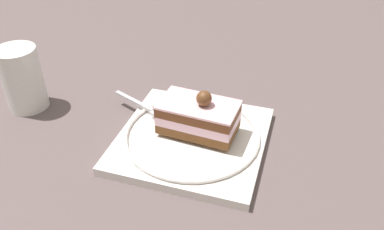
{
  "coord_description": "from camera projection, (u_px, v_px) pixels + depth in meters",
  "views": [
    {
      "loc": [
        0.43,
        0.14,
        0.36
      ],
      "look_at": [
        0.02,
        0.0,
        0.05
      ],
      "focal_mm": 36.97,
      "sensor_mm": 36.0,
      "label": 1
    }
  ],
  "objects": [
    {
      "name": "dessert_plate",
      "position": [
        192.0,
        138.0,
        0.55
      ],
      "size": [
        0.21,
        0.21,
        0.02
      ],
      "color": "white",
      "rests_on": "ground_plane"
    },
    {
      "name": "ground_plane",
      "position": [
        197.0,
        134.0,
        0.57
      ],
      "size": [
        2.4,
        2.4,
        0.0
      ],
      "primitive_type": "plane",
      "color": "#5A4C4C"
    },
    {
      "name": "fork",
      "position": [
        146.0,
        108.0,
        0.59
      ],
      "size": [
        0.05,
        0.12,
        0.0
      ],
      "color": "silver",
      "rests_on": "dessert_plate"
    },
    {
      "name": "drink_glass_far",
      "position": [
        23.0,
        82.0,
        0.6
      ],
      "size": [
        0.06,
        0.06,
        0.1
      ],
      "color": "white",
      "rests_on": "ground_plane"
    },
    {
      "name": "cake_slice",
      "position": [
        199.0,
        116.0,
        0.54
      ],
      "size": [
        0.06,
        0.11,
        0.06
      ],
      "color": "brown",
      "rests_on": "dessert_plate"
    }
  ]
}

